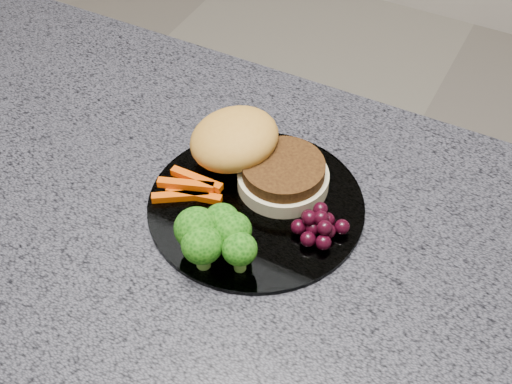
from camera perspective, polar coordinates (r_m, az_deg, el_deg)
countertop at (r=0.87m, az=-5.88°, el=-2.25°), size 1.20×0.60×0.04m
plate at (r=0.85m, az=0.00°, el=-1.06°), size 0.26×0.26×0.01m
burger at (r=0.87m, az=-0.38°, el=3.02°), size 0.19×0.13×0.06m
carrot_sticks at (r=0.86m, az=-5.30°, el=0.30°), size 0.08×0.06×0.02m
broccoli at (r=0.78m, az=-3.34°, el=-3.42°), size 0.10×0.08×0.06m
grape_bunch at (r=0.81m, az=5.04°, el=-2.68°), size 0.06×0.05×0.03m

